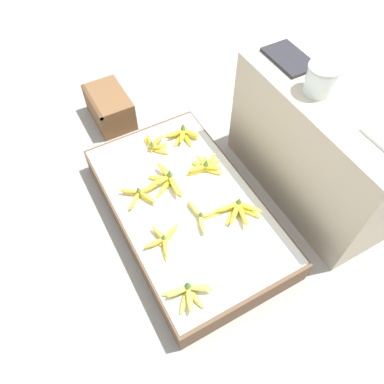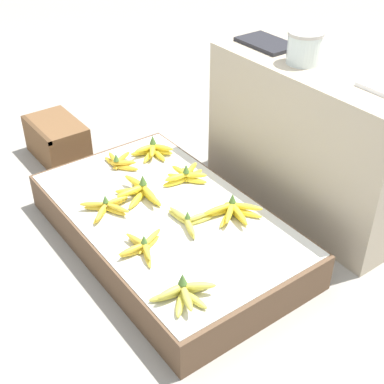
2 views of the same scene
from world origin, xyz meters
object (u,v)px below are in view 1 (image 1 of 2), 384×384
Objects in this scene: banana_bunch_back_left at (183,135)px; banana_bunch_back_midright at (238,210)px; banana_bunch_back_midleft at (206,166)px; glass_jar at (321,79)px; banana_bunch_middle_midright at (202,216)px; banana_bunch_front_midleft at (140,195)px; banana_bunch_middle_left at (155,145)px; banana_bunch_front_right at (189,293)px; banana_bunch_front_midright at (163,240)px; wooden_crate at (110,107)px; banana_bunch_middle_midleft at (167,180)px.

banana_bunch_back_midright is at bearing -0.14° from banana_bunch_back_left.
banana_bunch_back_left reaches higher than banana_bunch_back_midleft.
banana_bunch_middle_midright is at bearing -84.02° from glass_jar.
banana_bunch_middle_midright is at bearing 39.63° from banana_bunch_front_midleft.
glass_jar is (0.52, 0.67, 0.59)m from banana_bunch_middle_left.
glass_jar reaches higher than banana_bunch_front_midleft.
banana_bunch_back_midleft is 1.52× the size of glass_jar.
banana_bunch_back_midleft reaches higher than banana_bunch_middle_left.
banana_bunch_front_midleft is at bearing -38.10° from banana_bunch_middle_left.
banana_bunch_front_right is 0.53m from banana_bunch_back_midright.
banana_bunch_middle_left is 0.35m from banana_bunch_back_midleft.
banana_bunch_front_midright is 0.96× the size of banana_bunch_middle_midright.
banana_bunch_back_midright is (0.35, 0.42, 0.00)m from banana_bunch_front_midleft.
banana_bunch_front_midleft is 0.94× the size of banana_bunch_middle_midright.
banana_bunch_middle_midright is at bearing 0.27° from banana_bunch_middle_left.
banana_bunch_front_midright is (1.18, -0.15, 0.09)m from wooden_crate.
glass_jar reaches higher than banana_bunch_middle_midright.
banana_bunch_back_midright is at bearing 85.41° from banana_bunch_front_midright.
banana_bunch_front_right is 1.03m from banana_bunch_back_left.
banana_bunch_back_midleft is (0.01, 0.25, -0.00)m from banana_bunch_middle_midleft.
banana_bunch_back_left is at bearing 179.86° from banana_bunch_back_midright.
banana_bunch_front_midleft is at bearing -55.84° from banana_bunch_back_left.
banana_bunch_front_right is at bearing -16.00° from banana_bunch_middle_left.
banana_bunch_middle_left is 0.86× the size of banana_bunch_back_midright.
banana_bunch_middle_left is 1.33× the size of glass_jar.
wooden_crate is 1.19m from banana_bunch_front_midright.
banana_bunch_front_right is at bearing -26.43° from banana_bunch_back_left.
banana_bunch_front_right reaches higher than banana_bunch_middle_left.
banana_bunch_front_midright is 0.66m from banana_bunch_middle_left.
banana_bunch_back_midleft is at bearing -114.53° from glass_jar.
banana_bunch_back_left is 0.29m from banana_bunch_back_midleft.
banana_bunch_middle_midleft is (-0.33, 0.19, 0.01)m from banana_bunch_front_midright.
wooden_crate is 1.69× the size of banana_bunch_front_midright.
banana_bunch_front_midleft is at bearing -89.76° from banana_bunch_back_midleft.
banana_bunch_front_midright is at bearing -54.05° from banana_bunch_back_midleft.
banana_bunch_front_right is 0.97m from banana_bunch_middle_left.
banana_bunch_middle_midleft is at bearing -146.04° from banana_bunch_back_midright.
wooden_crate is at bearing -177.47° from banana_bunch_middle_midleft.
banana_bunch_front_midright is 0.93× the size of banana_bunch_back_midright.
banana_bunch_back_left is at bearing 161.95° from banana_bunch_middle_midright.
banana_bunch_front_right is (0.63, -0.03, 0.01)m from banana_bunch_front_midleft.
banana_bunch_middle_left is (0.56, 0.09, 0.09)m from wooden_crate.
banana_bunch_back_midleft is (-0.63, 0.46, -0.00)m from banana_bunch_front_right.
wooden_crate is at bearing -153.59° from banana_bunch_back_left.
banana_bunch_middle_midleft reaches higher than banana_bunch_front_midleft.
banana_bunch_back_left is at bearing -136.48° from glass_jar.
glass_jar is at bearing 35.33° from wooden_crate.
banana_bunch_back_midleft is (-0.32, 0.44, 0.00)m from banana_bunch_front_midright.
wooden_crate is 0.85m from banana_bunch_middle_midleft.
banana_bunch_middle_midleft is at bearing 149.91° from banana_bunch_front_midright.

